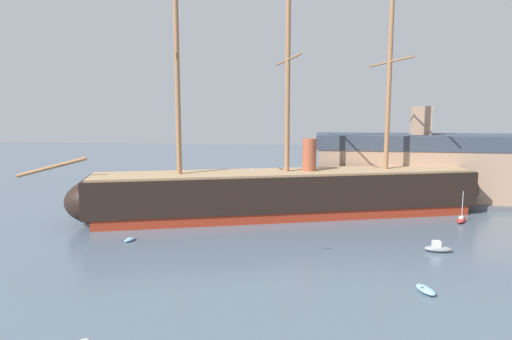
% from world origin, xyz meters
% --- Properties ---
extents(tall_ship, '(70.66, 29.20, 35.21)m').
position_xyz_m(tall_ship, '(2.74, 53.60, 3.84)').
color(tall_ship, maroon).
rests_on(tall_ship, ground).
extents(dinghy_mid_right, '(2.02, 2.78, 0.60)m').
position_xyz_m(dinghy_mid_right, '(18.03, 25.59, 0.30)').
color(dinghy_mid_right, '#7FB2D6').
rests_on(dinghy_mid_right, ground).
extents(dinghy_alongside_bow, '(1.30, 2.02, 0.44)m').
position_xyz_m(dinghy_alongside_bow, '(-16.18, 36.83, 0.22)').
color(dinghy_alongside_bow, '#7FB2D6').
rests_on(dinghy_alongside_bow, ground).
extents(motorboat_alongside_stern, '(3.18, 1.37, 1.33)m').
position_xyz_m(motorboat_alongside_stern, '(22.17, 38.31, 0.47)').
color(motorboat_alongside_stern, gray).
rests_on(motorboat_alongside_stern, ground).
extents(motorboat_far_left, '(1.64, 3.47, 1.42)m').
position_xyz_m(motorboat_far_left, '(-29.97, 53.77, 0.50)').
color(motorboat_far_left, orange).
rests_on(motorboat_far_left, ground).
extents(sailboat_far_right, '(2.53, 3.75, 4.73)m').
position_xyz_m(sailboat_far_right, '(29.28, 53.67, 0.40)').
color(sailboat_far_right, '#B22D28').
rests_on(sailboat_far_right, ground).
extents(motorboat_distant_centre, '(5.11, 4.11, 2.00)m').
position_xyz_m(motorboat_distant_centre, '(4.08, 64.60, 0.70)').
color(motorboat_distant_centre, gray).
rests_on(motorboat_distant_centre, ground).
extents(dockside_warehouse_right, '(58.63, 14.32, 17.57)m').
position_xyz_m(dockside_warehouse_right, '(34.24, 69.19, 6.19)').
color(dockside_warehouse_right, '#565659').
rests_on(dockside_warehouse_right, ground).
extents(seagull_in_flight, '(1.39, 0.42, 0.14)m').
position_xyz_m(seagull_in_flight, '(1.12, 28.95, 10.76)').
color(seagull_in_flight, silver).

